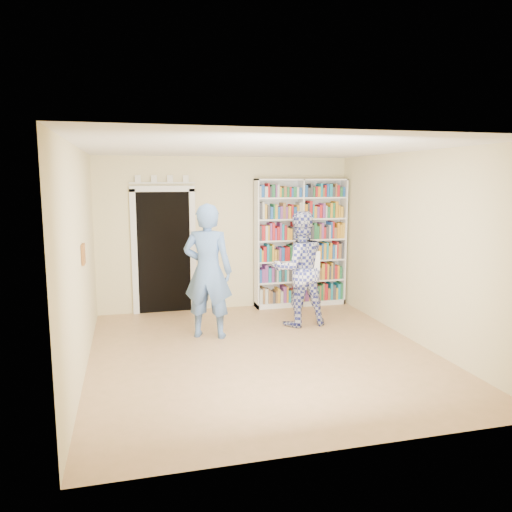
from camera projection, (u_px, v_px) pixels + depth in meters
The scene contains 11 objects.
floor at pixel (262, 353), 6.69m from camera, with size 5.00×5.00×0.00m, color #A67F50.
ceiling at pixel (263, 148), 6.28m from camera, with size 5.00×5.00×0.00m, color white.
wall_back at pixel (226, 234), 8.88m from camera, with size 4.50×4.50×0.00m, color beige.
wall_left at pixel (80, 261), 5.94m from camera, with size 5.00×5.00×0.00m, color beige.
wall_right at pixel (416, 248), 7.04m from camera, with size 5.00×5.00×0.00m, color beige.
bookshelf at pixel (300, 242), 9.09m from camera, with size 1.69×0.32×2.32m.
doorway at pixel (164, 245), 8.62m from camera, with size 1.10×0.08×2.43m.
wall_art at pixel (83, 254), 6.12m from camera, with size 0.03×0.25×0.25m, color brown.
man_blue at pixel (208, 271), 7.25m from camera, with size 0.72×0.47×1.97m, color #5176B4.
man_plaid at pixel (299, 269), 7.88m from camera, with size 0.88×0.69×1.82m, color navy.
paper_sheet at pixel (313, 261), 7.73m from camera, with size 0.22×0.01×0.31m, color white.
Camera 1 is at (-1.68, -6.19, 2.31)m, focal length 35.00 mm.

